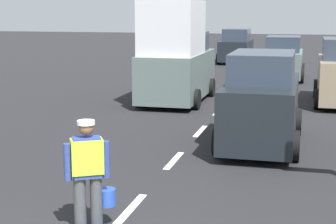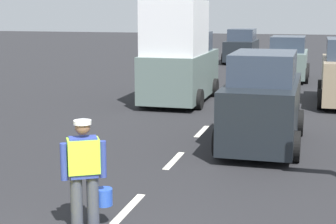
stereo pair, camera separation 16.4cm
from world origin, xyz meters
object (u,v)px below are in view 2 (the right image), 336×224
at_px(car_outgoing_far, 288,60).
at_px(road_worker, 85,169).
at_px(car_oncoming_third, 242,47).
at_px(car_outgoing_ahead, 263,103).
at_px(delivery_truck, 179,57).

bearing_deg(car_outgoing_far, road_worker, -95.81).
relative_size(road_worker, car_oncoming_third, 0.42).
xyz_separation_m(car_oncoming_third, car_outgoing_ahead, (3.27, -20.65, 0.09)).
bearing_deg(delivery_truck, road_worker, -82.91).
height_order(road_worker, delivery_truck, delivery_truck).
distance_m(road_worker, delivery_truck, 11.50).
xyz_separation_m(road_worker, car_oncoming_third, (-1.24, 26.51, 0.03)).
height_order(road_worker, car_oncoming_third, car_oncoming_third).
distance_m(delivery_truck, car_oncoming_third, 15.14).
bearing_deg(car_outgoing_far, car_oncoming_third, 112.58).
relative_size(delivery_truck, car_outgoing_far, 1.17).
relative_size(road_worker, car_outgoing_far, 0.43).
bearing_deg(car_outgoing_ahead, delivery_truck, 121.91).
height_order(car_outgoing_far, car_outgoing_ahead, car_outgoing_ahead).
bearing_deg(car_oncoming_third, car_outgoing_far, -67.42).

